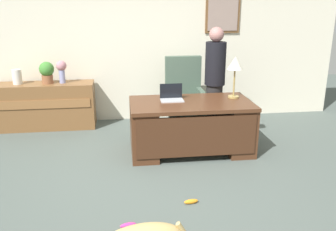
# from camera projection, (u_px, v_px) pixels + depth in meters

# --- Properties ---
(ground_plane) EXTENTS (12.00, 12.00, 0.00)m
(ground_plane) POSITION_uv_depth(u_px,v_px,m) (161.00, 183.00, 4.37)
(ground_plane) COLOR #4C5651
(back_wall) EXTENTS (7.00, 0.16, 2.70)m
(back_wall) POSITION_uv_depth(u_px,v_px,m) (145.00, 44.00, 6.41)
(back_wall) COLOR beige
(back_wall) RESTS_ON ground_plane
(desk) EXTENTS (1.70, 0.92, 0.74)m
(desk) POSITION_uv_depth(u_px,v_px,m) (191.00, 125.00, 5.16)
(desk) COLOR #4C2B19
(desk) RESTS_ON ground_plane
(credenza) EXTENTS (1.59, 0.50, 0.77)m
(credenza) POSITION_uv_depth(u_px,v_px,m) (47.00, 106.00, 6.17)
(credenza) COLOR brown
(credenza) RESTS_ON ground_plane
(armchair) EXTENTS (0.60, 0.59, 1.20)m
(armchair) POSITION_uv_depth(u_px,v_px,m) (184.00, 98.00, 6.10)
(armchair) COLOR #475B4C
(armchair) RESTS_ON ground_plane
(person_standing) EXTENTS (0.32, 0.32, 1.71)m
(person_standing) POSITION_uv_depth(u_px,v_px,m) (215.00, 80.00, 5.74)
(person_standing) COLOR #262323
(person_standing) RESTS_ON ground_plane
(laptop) EXTENTS (0.32, 0.22, 0.22)m
(laptop) POSITION_uv_depth(u_px,v_px,m) (172.00, 96.00, 5.16)
(laptop) COLOR #B2B5BA
(laptop) RESTS_ON desk
(desk_lamp) EXTENTS (0.22, 0.22, 0.59)m
(desk_lamp) POSITION_uv_depth(u_px,v_px,m) (235.00, 66.00, 5.17)
(desk_lamp) COLOR #9E8447
(desk_lamp) RESTS_ON desk
(vase_with_flowers) EXTENTS (0.17, 0.17, 0.37)m
(vase_with_flowers) POSITION_uv_depth(u_px,v_px,m) (61.00, 69.00, 6.02)
(vase_with_flowers) COLOR #9197C8
(vase_with_flowers) RESTS_ON credenza
(vase_empty) EXTENTS (0.15, 0.15, 0.24)m
(vase_empty) POSITION_uv_depth(u_px,v_px,m) (17.00, 77.00, 5.96)
(vase_empty) COLOR silver
(vase_empty) RESTS_ON credenza
(potted_plant) EXTENTS (0.24, 0.24, 0.36)m
(potted_plant) POSITION_uv_depth(u_px,v_px,m) (47.00, 72.00, 6.00)
(potted_plant) COLOR brown
(potted_plant) RESTS_ON credenza
(dog_toy_bone) EXTENTS (0.16, 0.07, 0.05)m
(dog_toy_bone) POSITION_uv_depth(u_px,v_px,m) (191.00, 201.00, 3.92)
(dog_toy_bone) COLOR orange
(dog_toy_bone) RESTS_ON ground_plane
(dog_toy_plush) EXTENTS (0.17, 0.07, 0.05)m
(dog_toy_plush) POSITION_uv_depth(u_px,v_px,m) (128.00, 225.00, 3.50)
(dog_toy_plush) COLOR #D8338C
(dog_toy_plush) RESTS_ON ground_plane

